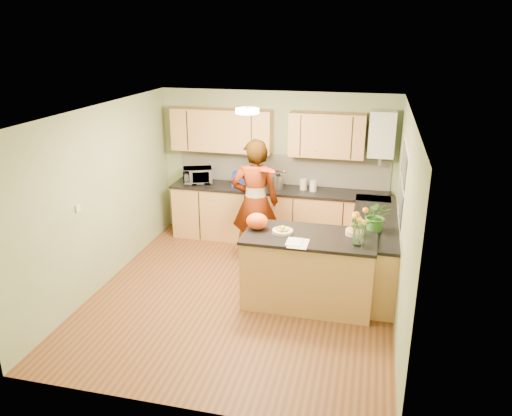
# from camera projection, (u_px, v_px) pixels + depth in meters

# --- Properties ---
(floor) EXTENTS (4.50, 4.50, 0.00)m
(floor) POSITION_uv_depth(u_px,v_px,m) (243.00, 294.00, 6.84)
(floor) COLOR brown
(floor) RESTS_ON ground
(ceiling) EXTENTS (4.00, 4.50, 0.02)m
(ceiling) POSITION_uv_depth(u_px,v_px,m) (241.00, 111.00, 6.01)
(ceiling) COLOR silver
(ceiling) RESTS_ON wall_back
(wall_back) EXTENTS (4.00, 0.02, 2.50)m
(wall_back) POSITION_uv_depth(u_px,v_px,m) (276.00, 166.00, 8.49)
(wall_back) COLOR gray
(wall_back) RESTS_ON floor
(wall_front) EXTENTS (4.00, 0.02, 2.50)m
(wall_front) POSITION_uv_depth(u_px,v_px,m) (175.00, 293.00, 4.36)
(wall_front) COLOR gray
(wall_front) RESTS_ON floor
(wall_left) EXTENTS (0.02, 4.50, 2.50)m
(wall_left) POSITION_uv_depth(u_px,v_px,m) (102.00, 197.00, 6.87)
(wall_left) COLOR gray
(wall_left) RESTS_ON floor
(wall_right) EXTENTS (0.02, 4.50, 2.50)m
(wall_right) POSITION_uv_depth(u_px,v_px,m) (403.00, 222.00, 5.99)
(wall_right) COLOR gray
(wall_right) RESTS_ON floor
(back_counter) EXTENTS (3.64, 0.62, 0.94)m
(back_counter) POSITION_uv_depth(u_px,v_px,m) (278.00, 215.00, 8.45)
(back_counter) COLOR #B68848
(back_counter) RESTS_ON floor
(right_counter) EXTENTS (0.62, 2.24, 0.94)m
(right_counter) POSITION_uv_depth(u_px,v_px,m) (373.00, 250.00, 7.09)
(right_counter) COLOR #B68848
(right_counter) RESTS_ON floor
(splashback) EXTENTS (3.60, 0.02, 0.52)m
(splashback) POSITION_uv_depth(u_px,v_px,m) (282.00, 169.00, 8.47)
(splashback) COLOR silver
(splashback) RESTS_ON back_counter
(upper_cabinets) EXTENTS (3.20, 0.34, 0.70)m
(upper_cabinets) POSITION_uv_depth(u_px,v_px,m) (264.00, 132.00, 8.17)
(upper_cabinets) COLOR #B68848
(upper_cabinets) RESTS_ON wall_back
(boiler) EXTENTS (0.40, 0.30, 0.86)m
(boiler) POSITION_uv_depth(u_px,v_px,m) (382.00, 134.00, 7.75)
(boiler) COLOR silver
(boiler) RESTS_ON wall_back
(window_right) EXTENTS (0.01, 1.30, 1.05)m
(window_right) POSITION_uv_depth(u_px,v_px,m) (403.00, 184.00, 6.44)
(window_right) COLOR silver
(window_right) RESTS_ON wall_right
(light_switch) EXTENTS (0.02, 0.09, 0.09)m
(light_switch) POSITION_uv_depth(u_px,v_px,m) (78.00, 208.00, 6.30)
(light_switch) COLOR silver
(light_switch) RESTS_ON wall_left
(ceiling_lamp) EXTENTS (0.30, 0.30, 0.07)m
(ceiling_lamp) POSITION_uv_depth(u_px,v_px,m) (247.00, 111.00, 6.29)
(ceiling_lamp) COLOR #FFEABF
(ceiling_lamp) RESTS_ON ceiling
(peninsula_island) EXTENTS (1.68, 0.86, 0.97)m
(peninsula_island) POSITION_uv_depth(u_px,v_px,m) (308.00, 269.00, 6.49)
(peninsula_island) COLOR #B68848
(peninsula_island) RESTS_ON floor
(fruit_dish) EXTENTS (0.26, 0.26, 0.09)m
(fruit_dish) POSITION_uv_depth(u_px,v_px,m) (283.00, 230.00, 6.40)
(fruit_dish) COLOR beige
(fruit_dish) RESTS_ON peninsula_island
(orange_bowl) EXTENTS (0.23, 0.23, 0.13)m
(orange_bowl) POSITION_uv_depth(u_px,v_px,m) (355.00, 231.00, 6.33)
(orange_bowl) COLOR beige
(orange_bowl) RESTS_ON peninsula_island
(flower_vase) EXTENTS (0.28, 0.28, 0.53)m
(flower_vase) POSITION_uv_depth(u_px,v_px,m) (359.00, 218.00, 5.92)
(flower_vase) COLOR silver
(flower_vase) RESTS_ON peninsula_island
(orange_bag) EXTENTS (0.31, 0.27, 0.22)m
(orange_bag) POSITION_uv_depth(u_px,v_px,m) (257.00, 221.00, 6.49)
(orange_bag) COLOR #FF5315
(orange_bag) RESTS_ON peninsula_island
(papers) EXTENTS (0.24, 0.32, 0.01)m
(papers) POSITION_uv_depth(u_px,v_px,m) (298.00, 243.00, 6.08)
(papers) COLOR white
(papers) RESTS_ON peninsula_island
(violinist) EXTENTS (0.79, 0.61, 1.95)m
(violinist) POSITION_uv_depth(u_px,v_px,m) (255.00, 203.00, 7.49)
(violinist) COLOR tan
(violinist) RESTS_ON floor
(violin) EXTENTS (0.56, 0.49, 0.14)m
(violin) POSITION_uv_depth(u_px,v_px,m) (265.00, 170.00, 7.05)
(violin) COLOR #500C05
(violin) RESTS_ON violinist
(microwave) EXTENTS (0.57, 0.48, 0.27)m
(microwave) POSITION_uv_depth(u_px,v_px,m) (198.00, 175.00, 8.55)
(microwave) COLOR silver
(microwave) RESTS_ON back_counter
(blue_box) EXTENTS (0.30, 0.23, 0.24)m
(blue_box) POSITION_uv_depth(u_px,v_px,m) (242.00, 179.00, 8.39)
(blue_box) COLOR navy
(blue_box) RESTS_ON back_counter
(kettle) EXTENTS (0.16, 0.16, 0.31)m
(kettle) POSITION_uv_depth(u_px,v_px,m) (278.00, 182.00, 8.24)
(kettle) COLOR #B4B4B9
(kettle) RESTS_ON back_counter
(jar_cream) EXTENTS (0.13, 0.13, 0.18)m
(jar_cream) POSITION_uv_depth(u_px,v_px,m) (303.00, 184.00, 8.21)
(jar_cream) COLOR beige
(jar_cream) RESTS_ON back_counter
(jar_white) EXTENTS (0.11, 0.11, 0.18)m
(jar_white) POSITION_uv_depth(u_px,v_px,m) (313.00, 186.00, 8.13)
(jar_white) COLOR silver
(jar_white) RESTS_ON back_counter
(potted_plant) EXTENTS (0.42, 0.37, 0.43)m
(potted_plant) POSITION_uv_depth(u_px,v_px,m) (377.00, 216.00, 6.46)
(potted_plant) COLOR #397727
(potted_plant) RESTS_ON right_counter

